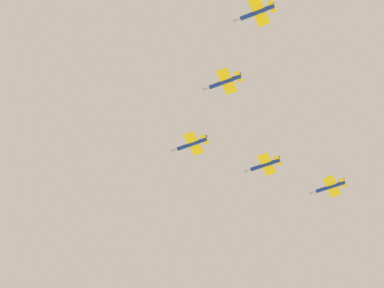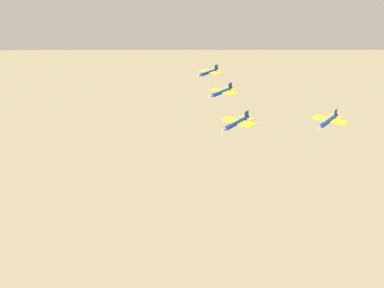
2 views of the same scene
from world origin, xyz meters
The scene contains 5 objects.
jet_lead centered at (7.01, -0.99, 163.59)m, with size 8.46×9.28×2.20m.
jet_port_inner centered at (5.81, -22.39, 162.99)m, with size 8.46×9.28×2.20m.
jet_starboard_inner centered at (28.34, -3.08, 164.19)m, with size 8.46×9.28×2.20m.
jet_port_outer centered at (3.73, -42.77, 162.71)m, with size 8.46×9.28×2.20m.
jet_starboard_outer centered at (48.80, -4.16, 164.47)m, with size 8.46×9.28×2.20m.
Camera 1 is at (-43.54, -104.98, 3.60)m, focal length 69.01 mm.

